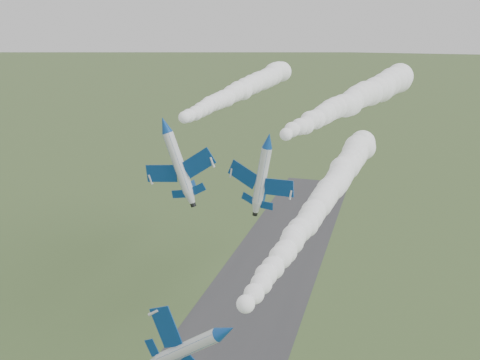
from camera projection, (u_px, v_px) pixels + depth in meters
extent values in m
cylinder|color=silver|center=(225.00, 331.00, 46.49)|extent=(2.53, 7.46, 1.82)
cone|color=silver|center=(244.00, 307.00, 50.43)|extent=(1.96, 1.74, 1.82)
cylinder|color=black|center=(248.00, 302.00, 51.20)|extent=(0.97, 0.61, 0.92)
ellipsoid|color=black|center=(221.00, 341.00, 44.60)|extent=(1.45, 2.62, 1.21)
cube|color=navy|center=(212.00, 303.00, 47.09)|extent=(2.60, 2.32, 3.35)
cube|color=navy|center=(243.00, 352.00, 47.25)|extent=(2.60, 2.32, 3.35)
cube|color=navy|center=(233.00, 298.00, 49.69)|extent=(1.16, 1.06, 1.48)
cube|color=navy|center=(249.00, 323.00, 49.77)|extent=(1.16, 1.06, 1.48)
cube|color=navy|center=(250.00, 308.00, 49.02)|extent=(1.76, 1.55, 1.19)
cylinder|color=silver|center=(165.00, 125.00, 73.54)|extent=(2.62, 8.81, 1.98)
cone|color=navy|center=(144.00, 133.00, 68.64)|extent=(2.15, 2.42, 1.98)
cone|color=silver|center=(182.00, 119.00, 78.26)|extent=(2.12, 2.00, 1.98)
cylinder|color=black|center=(185.00, 117.00, 79.18)|extent=(1.05, 0.69, 1.01)
ellipsoid|color=black|center=(155.00, 124.00, 71.45)|extent=(1.54, 3.07, 1.32)
cube|color=navy|center=(150.00, 131.00, 75.60)|extent=(4.70, 2.81, 1.75)
cube|color=navy|center=(187.00, 119.00, 73.00)|extent=(4.70, 2.81, 1.75)
cube|color=navy|center=(170.00, 123.00, 78.12)|extent=(2.06, 1.28, 0.80)
cube|color=navy|center=(189.00, 117.00, 76.73)|extent=(2.06, 1.28, 0.80)
cube|color=navy|center=(175.00, 111.00, 76.99)|extent=(1.01, 1.72, 2.18)
cylinder|color=silver|center=(268.00, 141.00, 69.84)|extent=(3.55, 8.02, 1.63)
cone|color=navy|center=(249.00, 148.00, 65.77)|extent=(2.09, 2.40, 1.63)
cone|color=silver|center=(285.00, 134.00, 73.74)|extent=(2.00, 2.04, 1.63)
cylinder|color=black|center=(288.00, 133.00, 74.51)|extent=(0.94, 0.75, 0.83)
ellipsoid|color=black|center=(262.00, 140.00, 67.98)|extent=(1.73, 2.88, 1.09)
cube|color=navy|center=(253.00, 135.00, 71.72)|extent=(4.69, 3.24, 0.89)
cube|color=navy|center=(290.00, 147.00, 69.28)|extent=(4.69, 3.24, 0.89)
cube|color=navy|center=(272.00, 132.00, 73.71)|extent=(2.06, 1.46, 0.42)
cube|color=navy|center=(292.00, 138.00, 72.40)|extent=(2.06, 1.46, 0.42)
cube|color=navy|center=(283.00, 127.00, 72.41)|extent=(0.83, 1.57, 2.05)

